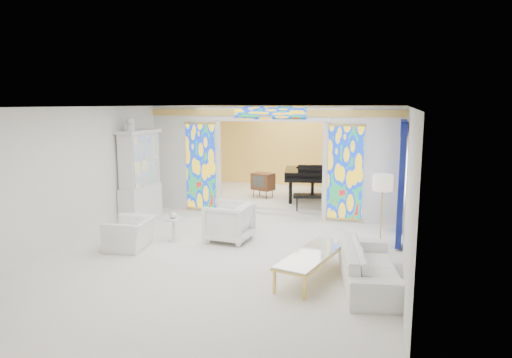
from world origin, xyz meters
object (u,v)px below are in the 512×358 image
(china_cabinet, at_px, (140,176))
(coffee_table, at_px, (313,255))
(tv_console, at_px, (263,182))
(armchair_left, at_px, (130,234))
(grand_piano, at_px, (314,174))
(sofa, at_px, (370,265))
(armchair_right, at_px, (229,222))

(china_cabinet, distance_m, coffee_table, 5.92)
(china_cabinet, relative_size, tv_console, 3.56)
(armchair_left, distance_m, grand_piano, 6.26)
(armchair_left, distance_m, coffee_table, 4.06)
(china_cabinet, relative_size, coffee_table, 1.26)
(armchair_left, bearing_deg, tv_console, 155.61)
(coffee_table, relative_size, grand_piano, 0.71)
(china_cabinet, relative_size, grand_piano, 0.89)
(armchair_left, height_order, coffee_table, armchair_left)
(coffee_table, bearing_deg, china_cabinet, 151.76)
(china_cabinet, relative_size, sofa, 1.16)
(china_cabinet, xyz_separation_m, armchair_left, (1.14, -2.31, -0.85))
(tv_console, bearing_deg, china_cabinet, -110.04)
(armchair_left, relative_size, coffee_table, 0.46)
(armchair_left, bearing_deg, armchair_right, 112.85)
(china_cabinet, bearing_deg, armchair_left, -63.72)
(sofa, distance_m, coffee_table, 0.99)
(armchair_left, relative_size, armchair_right, 1.04)
(armchair_right, bearing_deg, grand_piano, 169.09)
(china_cabinet, bearing_deg, sofa, -24.41)
(sofa, xyz_separation_m, grand_piano, (-2.06, 5.96, 0.60))
(china_cabinet, xyz_separation_m, tv_console, (2.54, 2.91, -0.50))
(china_cabinet, distance_m, grand_piano, 5.19)
(armchair_right, bearing_deg, china_cabinet, -107.56)
(armchair_right, distance_m, coffee_table, 2.73)
(armchair_right, distance_m, sofa, 3.59)
(china_cabinet, distance_m, sofa, 6.82)
(armchair_right, distance_m, tv_console, 4.10)
(coffee_table, bearing_deg, tv_console, 114.83)
(china_cabinet, bearing_deg, tv_console, 48.82)
(armchair_right, height_order, sofa, armchair_right)
(sofa, xyz_separation_m, coffee_table, (-0.99, 0.02, 0.08))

